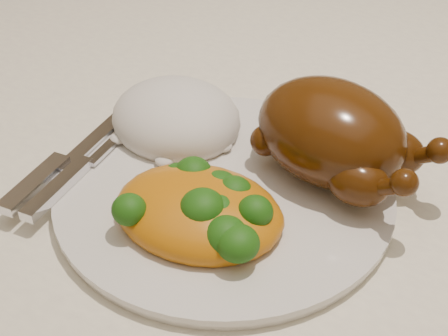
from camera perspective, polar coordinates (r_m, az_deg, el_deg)
The scene contains 7 objects.
dining_table at distance 0.66m, azimuth 8.59°, elevation -6.77°, with size 1.60×0.90×0.76m.
tablecloth at distance 0.62m, azimuth 9.21°, elevation -1.89°, with size 1.73×1.03×0.18m.
dinner_plate at distance 0.55m, azimuth 0.00°, elevation -2.17°, with size 0.29×0.29×0.01m, color silver.
roast_chicken at distance 0.54m, azimuth 10.04°, elevation 3.06°, with size 0.18×0.13×0.09m.
rice_mound at distance 0.61m, azimuth -4.41°, elevation 4.49°, with size 0.15×0.13×0.07m.
mac_and_cheese at distance 0.50m, azimuth -1.66°, elevation -3.85°, with size 0.15×0.12×0.06m.
cutlery at distance 0.57m, azimuth -14.13°, elevation -0.01°, with size 0.04×0.20×0.01m.
Camera 1 is at (0.14, -0.46, 1.13)m, focal length 50.00 mm.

